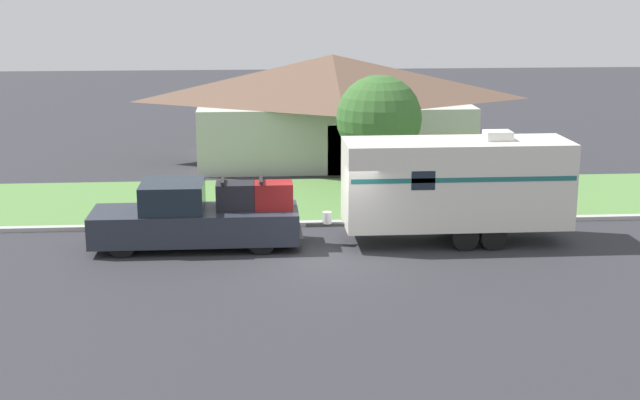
# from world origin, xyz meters

# --- Properties ---
(ground_plane) EXTENTS (120.00, 120.00, 0.00)m
(ground_plane) POSITION_xyz_m (0.00, 0.00, 0.00)
(ground_plane) COLOR #2D2D33
(curb_strip) EXTENTS (80.00, 0.30, 0.14)m
(curb_strip) POSITION_xyz_m (0.00, 3.75, 0.07)
(curb_strip) COLOR #ADADA8
(curb_strip) RESTS_ON ground_plane
(lawn_strip) EXTENTS (80.00, 7.00, 0.03)m
(lawn_strip) POSITION_xyz_m (0.00, 7.40, 0.01)
(lawn_strip) COLOR #568442
(lawn_strip) RESTS_ON ground_plane
(house_across_street) EXTENTS (12.72, 7.47, 4.74)m
(house_across_street) POSITION_xyz_m (1.23, 15.08, 2.46)
(house_across_street) COLOR #B2B2A8
(house_across_street) RESTS_ON ground_plane
(pickup_truck) EXTENTS (6.29, 2.06, 2.09)m
(pickup_truck) POSITION_xyz_m (-4.07, 1.53, 0.92)
(pickup_truck) COLOR black
(pickup_truck) RESTS_ON ground_plane
(travel_trailer) EXTENTS (8.00, 2.22, 3.45)m
(travel_trailer) POSITION_xyz_m (3.80, 1.53, 1.85)
(travel_trailer) COLOR black
(travel_trailer) RESTS_ON ground_plane
(mailbox) EXTENTS (0.48, 0.20, 1.26)m
(mailbox) POSITION_xyz_m (-5.00, 4.67, 0.97)
(mailbox) COLOR brown
(mailbox) RESTS_ON ground_plane
(tree_in_yard) EXTENTS (3.15, 3.15, 4.56)m
(tree_in_yard) POSITION_xyz_m (2.27, 7.61, 2.98)
(tree_in_yard) COLOR brown
(tree_in_yard) RESTS_ON ground_plane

